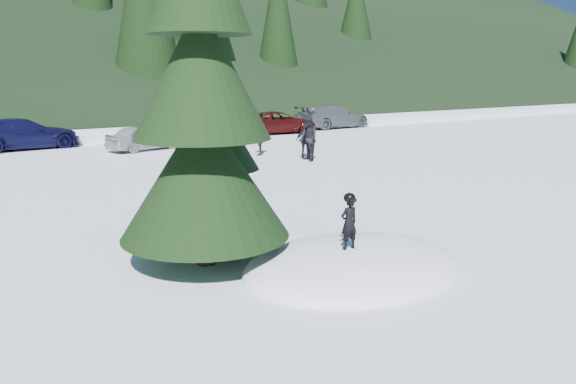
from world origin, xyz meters
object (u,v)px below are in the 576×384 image
adult_0 (308,139)px  car_7 (333,116)px  adult_1 (306,141)px  car_5 (222,131)px  child_skier (349,223)px  adult_2 (259,138)px  spruce_tall (201,89)px  spruce_short (219,144)px  car_4 (144,137)px  car_3 (23,134)px  car_6 (278,122)px

adult_0 → car_7: size_ratio=0.35×
adult_1 → car_5: adult_1 is taller
child_skier → adult_1: (7.44, 12.03, -0.21)m
child_skier → adult_0: (7.11, 11.40, -0.04)m
child_skier → car_5: bearing=-108.9°
adult_2 → car_5: bearing=-160.3°
spruce_tall → car_7: (18.63, 20.20, -2.55)m
spruce_short → car_4: 15.50m
spruce_short → child_skier: spruce_short is taller
car_4 → car_5: size_ratio=0.91×
adult_2 → car_7: bearing=154.3°
spruce_short → child_skier: bearing=-74.5°
car_4 → car_7: car_7 is taller
adult_1 → adult_2: bearing=-15.9°
adult_1 → car_3: size_ratio=0.29×
spruce_tall → car_4: spruce_tall is taller
car_7 → adult_2: bearing=123.7°
adult_1 → car_5: bearing=-42.5°
car_3 → car_6: 14.10m
car_4 → car_5: bearing=-101.6°
car_4 → car_7: size_ratio=0.67×
adult_0 → car_4: adult_0 is taller
adult_1 → car_7: bearing=-90.8°
spruce_tall → child_skier: spruce_tall is taller
adult_1 → car_5: size_ratio=0.38×
spruce_tall → car_4: 17.24m
spruce_tall → car_7: spruce_tall is taller
spruce_short → car_3: size_ratio=1.05×
adult_1 → adult_0: bearing=104.1°
car_5 → spruce_short: bearing=166.8°
child_skier → car_7: (16.71, 22.15, -0.19)m
spruce_tall → spruce_short: spruce_tall is taller
adult_2 → adult_0: bearing=45.4°
car_4 → car_7: bearing=-90.1°
car_3 → adult_2: bearing=-139.4°
adult_2 → spruce_short: bearing=-7.7°
car_5 → car_7: car_7 is taller
adult_0 → adult_2: 2.71m
car_6 → adult_0: bearing=158.9°
child_skier → adult_0: adult_0 is taller
car_7 → adult_1: bearing=133.2°
adult_1 → car_4: 8.05m
spruce_short → adult_0: spruce_short is taller
child_skier → car_4: bearing=-96.7°
spruce_tall → adult_1: bearing=47.1°
car_3 → car_4: 5.87m
spruce_short → adult_1: spruce_short is taller
adult_1 → car_7: size_ratio=0.28×
adult_0 → car_7: 14.41m
spruce_short → adult_0: (8.03, 8.05, -1.17)m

